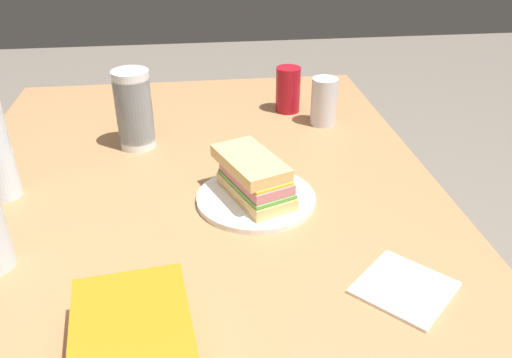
% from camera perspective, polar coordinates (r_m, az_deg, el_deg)
% --- Properties ---
extents(dining_table, '(1.71, 1.01, 0.72)m').
position_cam_1_polar(dining_table, '(0.98, -6.06, -10.45)').
color(dining_table, '#9E7047').
rests_on(dining_table, ground_plane).
extents(paper_plate, '(0.23, 0.23, 0.01)m').
position_cam_1_polar(paper_plate, '(1.03, 0.00, -2.12)').
color(paper_plate, white).
rests_on(paper_plate, dining_table).
extents(sandwich, '(0.20, 0.16, 0.08)m').
position_cam_1_polar(sandwich, '(1.01, -0.19, 0.21)').
color(sandwich, '#DBB26B').
rests_on(sandwich, paper_plate).
extents(soda_can_red, '(0.07, 0.07, 0.12)m').
position_cam_1_polar(soda_can_red, '(1.44, 3.50, 9.68)').
color(soda_can_red, maroon).
rests_on(soda_can_red, dining_table).
extents(chip_bag, '(0.25, 0.18, 0.07)m').
position_cam_1_polar(chip_bag, '(0.71, -13.11, -17.65)').
color(chip_bag, orange).
rests_on(chip_bag, dining_table).
extents(plastic_cup_stack, '(0.08, 0.08, 0.18)m').
position_cam_1_polar(plastic_cup_stack, '(1.25, -13.12, 7.36)').
color(plastic_cup_stack, silver).
rests_on(plastic_cup_stack, dining_table).
extents(soda_can_silver, '(0.07, 0.07, 0.12)m').
position_cam_1_polar(soda_can_silver, '(1.36, 7.39, 8.35)').
color(soda_can_silver, silver).
rests_on(soda_can_silver, dining_table).
extents(paper_napkin, '(0.18, 0.18, 0.01)m').
position_cam_1_polar(paper_napkin, '(0.86, 15.84, -11.33)').
color(paper_napkin, white).
rests_on(paper_napkin, dining_table).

